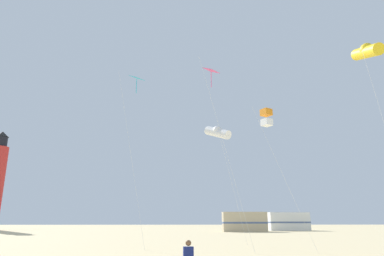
% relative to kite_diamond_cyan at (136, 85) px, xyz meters
% --- Properties ---
extents(kite_diamond_cyan, '(2.26, 1.75, 12.12)m').
position_rel_kite_diamond_cyan_xyz_m(kite_diamond_cyan, '(0.00, 0.00, 0.00)').
color(kite_diamond_cyan, silver).
rests_on(kite_diamond_cyan, ground).
extents(kite_box_orange, '(3.51, 2.52, 8.95)m').
position_rel_kite_diamond_cyan_xyz_m(kite_box_orange, '(9.00, -1.76, -2.97)').
color(kite_box_orange, silver).
rests_on(kite_box_orange, ground).
extents(kite_tube_gold, '(1.62, 2.50, 11.88)m').
position_rel_kite_diamond_cyan_xyz_m(kite_tube_gold, '(14.01, -5.79, -0.15)').
color(kite_tube_gold, silver).
rests_on(kite_tube_gold, ground).
extents(kite_tube_white, '(3.01, 3.16, 9.08)m').
position_rel_kite_diamond_cyan_xyz_m(kite_tube_white, '(6.15, 2.27, -2.96)').
color(kite_tube_white, silver).
rests_on(kite_tube_white, ground).
extents(kite_diamond_rainbow, '(3.17, 2.82, 11.60)m').
position_rel_kite_diamond_cyan_xyz_m(kite_diamond_rainbow, '(5.33, -2.63, -0.49)').
color(kite_diamond_rainbow, silver).
rests_on(kite_diamond_rainbow, ground).
extents(rv_van_tan, '(6.46, 2.39, 2.80)m').
position_rel_kite_diamond_cyan_xyz_m(rv_van_tan, '(12.66, 27.98, -9.94)').
color(rv_van_tan, '#C6B28C').
rests_on(rv_van_tan, ground).
extents(rv_van_white, '(6.51, 2.54, 2.80)m').
position_rel_kite_diamond_cyan_xyz_m(rv_van_white, '(20.54, 32.27, -9.94)').
color(rv_van_white, white).
rests_on(rv_van_white, ground).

